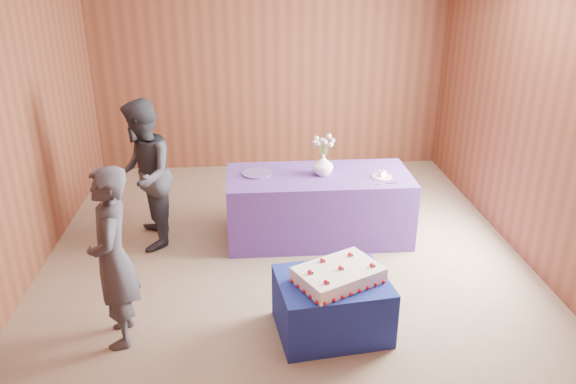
{
  "coord_description": "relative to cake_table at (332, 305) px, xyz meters",
  "views": [
    {
      "loc": [
        -0.37,
        -5.0,
        2.97
      ],
      "look_at": [
        0.03,
        0.1,
        0.78
      ],
      "focal_mm": 35.0,
      "sensor_mm": 36.0,
      "label": 1
    }
  ],
  "objects": [
    {
      "name": "ground",
      "position": [
        -0.3,
        1.09,
        -0.25
      ],
      "size": [
        6.0,
        6.0,
        0.0
      ],
      "primitive_type": "plane",
      "color": "#86735C",
      "rests_on": "ground"
    },
    {
      "name": "room_shell",
      "position": [
        -0.3,
        1.09,
        1.55
      ],
      "size": [
        5.04,
        6.04,
        2.72
      ],
      "color": "brown",
      "rests_on": "ground"
    },
    {
      "name": "cake_table",
      "position": [
        0.0,
        0.0,
        0.0
      ],
      "size": [
        0.98,
        0.81,
        0.5
      ],
      "primitive_type": "cube",
      "rotation": [
        0.0,
        0.0,
        0.13
      ],
      "color": "navy",
      "rests_on": "ground"
    },
    {
      "name": "serving_table",
      "position": [
        0.11,
        1.73,
        0.12
      ],
      "size": [
        2.0,
        0.9,
        0.75
      ],
      "primitive_type": "cube",
      "rotation": [
        0.0,
        0.0,
        -0.0
      ],
      "color": "#5B338E",
      "rests_on": "ground"
    },
    {
      "name": "sheet_cake",
      "position": [
        0.04,
        -0.02,
        0.31
      ],
      "size": [
        0.83,
        0.73,
        0.16
      ],
      "rotation": [
        0.0,
        0.0,
        0.48
      ],
      "color": "white",
      "rests_on": "cake_table"
    },
    {
      "name": "vase",
      "position": [
        0.14,
        1.73,
        0.62
      ],
      "size": [
        0.26,
        0.26,
        0.23
      ],
      "primitive_type": "imported",
      "rotation": [
        0.0,
        0.0,
        -0.17
      ],
      "color": "white",
      "rests_on": "serving_table"
    },
    {
      "name": "flower_spray",
      "position": [
        0.14,
        1.73,
        0.89
      ],
      "size": [
        0.24,
        0.24,
        0.18
      ],
      "color": "#386B2A",
      "rests_on": "vase"
    },
    {
      "name": "platter",
      "position": [
        -0.57,
        1.79,
        0.51
      ],
      "size": [
        0.4,
        0.4,
        0.02
      ],
      "primitive_type": "cylinder",
      "rotation": [
        0.0,
        0.0,
        0.23
      ],
      "color": "#5F4890",
      "rests_on": "serving_table"
    },
    {
      "name": "plate",
      "position": [
        0.76,
        1.6,
        0.51
      ],
      "size": [
        0.25,
        0.25,
        0.01
      ],
      "primitive_type": "cylinder",
      "rotation": [
        0.0,
        0.0,
        0.22
      ],
      "color": "silver",
      "rests_on": "serving_table"
    },
    {
      "name": "cake_slice",
      "position": [
        0.76,
        1.6,
        0.54
      ],
      "size": [
        0.09,
        0.09,
        0.09
      ],
      "rotation": [
        0.0,
        0.0,
        0.54
      ],
      "color": "white",
      "rests_on": "plate"
    },
    {
      "name": "knife",
      "position": [
        0.77,
        1.41,
        0.5
      ],
      "size": [
        0.26,
        0.07,
        0.0
      ],
      "primitive_type": "cube",
      "rotation": [
        0.0,
        0.0,
        0.17
      ],
      "color": "silver",
      "rests_on": "serving_table"
    },
    {
      "name": "guest_left",
      "position": [
        -1.75,
        0.03,
        0.51
      ],
      "size": [
        0.44,
        0.6,
        1.52
      ],
      "primitive_type": "imported",
      "rotation": [
        0.0,
        0.0,
        -1.42
      ],
      "color": "#383640",
      "rests_on": "ground"
    },
    {
      "name": "guest_right",
      "position": [
        -1.76,
        1.69,
        0.56
      ],
      "size": [
        0.71,
        0.86,
        1.62
      ],
      "primitive_type": "imported",
      "rotation": [
        0.0,
        0.0,
        -1.44
      ],
      "color": "#303039",
      "rests_on": "ground"
    }
  ]
}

